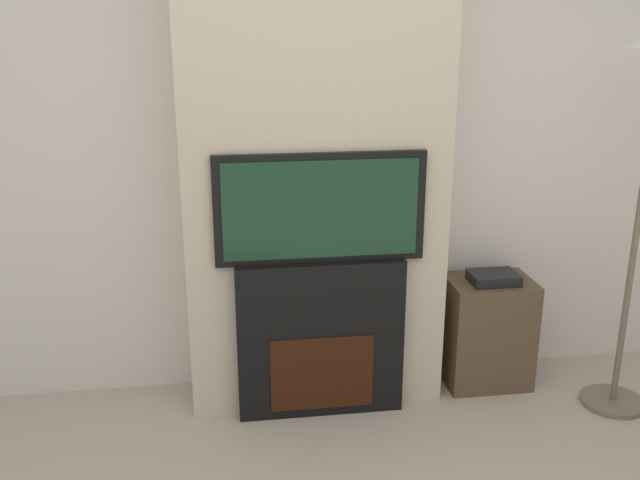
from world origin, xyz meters
TOP-DOWN VIEW (x-y plane):
  - wall_back at (0.00, 2.03)m, footprint 6.00×0.06m
  - chimney_breast at (0.00, 1.83)m, footprint 1.19×0.34m
  - fireplace at (0.00, 1.66)m, footprint 0.77×0.15m
  - television at (0.00, 1.66)m, footprint 0.93×0.07m
  - media_stand at (0.87, 1.81)m, footprint 0.42×0.31m

SIDE VIEW (x-z plane):
  - media_stand at x=0.87m, z-range -0.02..0.59m
  - fireplace at x=0.00m, z-range 0.00..0.75m
  - television at x=0.00m, z-range 0.75..1.25m
  - wall_back at x=0.00m, z-range 0.00..2.70m
  - chimney_breast at x=0.00m, z-range 0.00..2.70m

